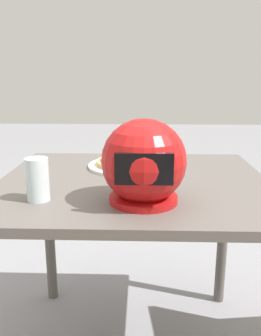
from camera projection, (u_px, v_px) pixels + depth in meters
name	position (u px, v px, depth m)	size (l,w,h in m)	color
dining_table	(134.00, 205.00, 1.33)	(0.98, 0.87, 0.76)	#5B5651
pizza_plate	(128.00, 166.00, 1.48)	(0.33, 0.33, 0.01)	white
pizza	(128.00, 161.00, 1.47)	(0.26, 0.26, 0.05)	tan
motorcycle_helmet	(144.00, 163.00, 1.05)	(0.25, 0.25, 0.25)	#B21414
drinking_glass	(37.00, 179.00, 1.07)	(0.07, 0.07, 0.13)	silver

